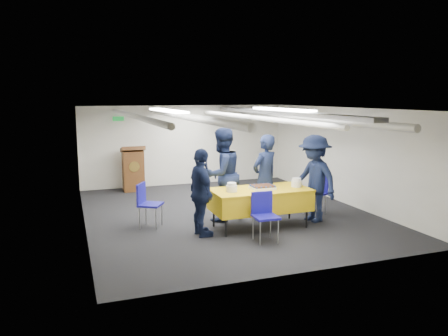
{
  "coord_description": "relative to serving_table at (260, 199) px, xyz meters",
  "views": [
    {
      "loc": [
        -3.23,
        -8.82,
        2.55
      ],
      "look_at": [
        -0.13,
        -0.2,
        1.05
      ],
      "focal_mm": 35.0,
      "sensor_mm": 36.0,
      "label": 1
    }
  ],
  "objects": [
    {
      "name": "plate_stack_left",
      "position": [
        -0.62,
        -0.05,
        0.29
      ],
      "size": [
        0.21,
        0.21,
        0.17
      ],
      "color": "white",
      "rests_on": "serving_table"
    },
    {
      "name": "plate_stack_right",
      "position": [
        0.77,
        -0.05,
        0.29
      ],
      "size": [
        0.21,
        0.21,
        0.18
      ],
      "color": "white",
      "rests_on": "serving_table"
    },
    {
      "name": "sailor_c",
      "position": [
        -1.24,
        -0.13,
        0.25
      ],
      "size": [
        0.45,
        0.98,
        1.63
      ],
      "primitive_type": "imported",
      "rotation": [
        0.0,
        0.0,
        1.63
      ],
      "color": "black",
      "rests_on": "ground"
    },
    {
      "name": "sailor_b",
      "position": [
        -0.54,
        0.74,
        0.41
      ],
      "size": [
        1.15,
        1.04,
        1.93
      ],
      "primitive_type": "imported",
      "rotation": [
        0.0,
        0.0,
        3.54
      ],
      "color": "black",
      "rests_on": "ground"
    },
    {
      "name": "serving_table",
      "position": [
        0.0,
        0.0,
        0.0
      ],
      "size": [
        1.93,
        0.94,
        0.77
      ],
      "color": "black",
      "rests_on": "ground"
    },
    {
      "name": "ground",
      "position": [
        -0.26,
        1.21,
        -0.56
      ],
      "size": [
        7.0,
        7.0,
        0.0
      ],
      "primitive_type": "plane",
      "color": "black",
      "rests_on": "ground"
    },
    {
      "name": "sheet_cake",
      "position": [
        0.03,
        -0.03,
        0.25
      ],
      "size": [
        0.46,
        0.35,
        0.08
      ],
      "color": "white",
      "rests_on": "serving_table"
    },
    {
      "name": "sailor_a",
      "position": [
        0.31,
        0.46,
        0.34
      ],
      "size": [
        0.77,
        0.65,
        1.79
      ],
      "primitive_type": "imported",
      "rotation": [
        0.0,
        0.0,
        3.55
      ],
      "color": "black",
      "rests_on": "ground"
    },
    {
      "name": "room_shell",
      "position": [
        -0.16,
        1.62,
        1.25
      ],
      "size": [
        6.0,
        7.0,
        2.3
      ],
      "color": "silver",
      "rests_on": "ground"
    },
    {
      "name": "sailor_d",
      "position": [
        1.22,
        0.03,
        0.33
      ],
      "size": [
        0.9,
        1.27,
        1.79
      ],
      "primitive_type": "imported",
      "rotation": [
        0.0,
        0.0,
        -1.35
      ],
      "color": "black",
      "rests_on": "ground"
    },
    {
      "name": "chair_near",
      "position": [
        -0.26,
        -0.74,
        -0.03
      ],
      "size": [
        0.44,
        0.44,
        0.87
      ],
      "color": "gray",
      "rests_on": "ground"
    },
    {
      "name": "podium",
      "position": [
        -1.86,
        4.26,
        0.05
      ],
      "size": [
        0.62,
        0.53,
        1.25
      ],
      "color": "brown",
      "rests_on": "ground"
    },
    {
      "name": "chair_left",
      "position": [
        -2.09,
        0.8,
        -0.03
      ],
      "size": [
        0.58,
        0.58,
        0.87
      ],
      "color": "gray",
      "rests_on": "ground"
    },
    {
      "name": "chair_right",
      "position": [
        1.63,
        0.54,
        -0.03
      ],
      "size": [
        0.55,
        0.55,
        0.87
      ],
      "color": "gray",
      "rests_on": "ground"
    }
  ]
}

